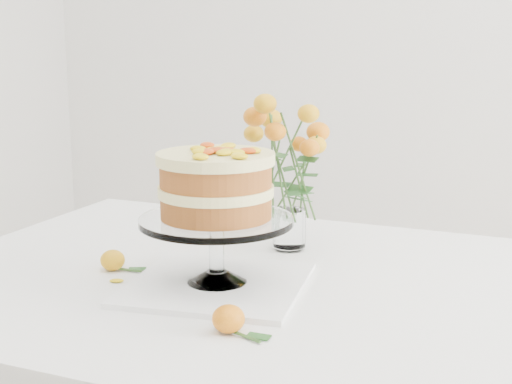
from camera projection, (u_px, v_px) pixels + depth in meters
table at (296, 326)px, 1.29m from camera, size 1.43×0.93×0.76m
napkin at (217, 284)px, 1.26m from camera, size 0.34×0.34×0.01m
cake_stand at (216, 192)px, 1.22m from camera, size 0.27×0.27×0.24m
rose_vase at (290, 154)px, 1.44m from camera, size 0.28×0.28×0.34m
loose_rose_near at (113, 260)px, 1.34m from camera, size 0.08×0.05×0.04m
loose_rose_far at (229, 319)px, 1.06m from camera, size 0.09×0.05×0.04m
stray_petal_a at (211, 291)px, 1.23m from camera, size 0.03×0.02×0.00m
stray_petal_b at (256, 306)px, 1.16m from camera, size 0.03×0.02×0.00m
stray_petal_c at (270, 319)px, 1.11m from camera, size 0.03×0.02×0.00m
stray_petal_d at (156, 272)px, 1.33m from camera, size 0.03×0.02×0.00m
stray_petal_e at (117, 281)px, 1.28m from camera, size 0.03×0.02×0.00m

